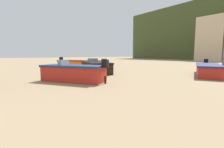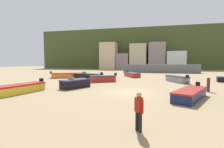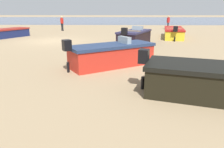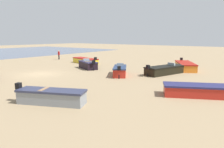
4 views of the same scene
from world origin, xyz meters
name	(u,v)px [view 2 (image 2 of 4)]	position (x,y,z in m)	size (l,w,h in m)	color
ground_plane	(130,93)	(0.00, 0.00, 0.00)	(160.00, 160.00, 0.00)	#967E5D
headland_hill	(146,51)	(0.00, 66.00, 8.22)	(90.00, 32.00, 16.44)	#414D26
harbor_pier	(160,69)	(4.38, 30.00, 1.12)	(19.25, 2.40, 2.24)	slate
townhouse_far_left	(109,56)	(-13.96, 46.71, 5.14)	(6.08, 5.42, 10.28)	beige
townhouse_left	(123,62)	(-8.36, 47.17, 3.01)	(4.72, 6.33, 6.03)	gray
townhouse_centre	(138,57)	(-2.58, 46.53, 4.76)	(5.98, 5.06, 9.51)	#C7B892
townhouse_right	(157,56)	(4.07, 47.02, 4.93)	(5.78, 6.04, 9.86)	gray
townhouse_far_right	(175,61)	(10.55, 47.43, 3.30)	(6.38, 6.86, 6.61)	silver
boat_yellow_0	(19,89)	(-9.72, -2.53, 0.41)	(2.42, 5.19, 1.13)	gold
boat_black_1	(76,83)	(-6.09, 1.47, 0.49)	(2.64, 3.64, 1.26)	black
boat_red_2	(103,79)	(-4.72, 7.35, 0.48)	(3.75, 3.05, 1.24)	red
boat_grey_3	(177,79)	(5.51, 9.46, 0.45)	(2.84, 4.32, 1.19)	gray
boat_black_4	(88,76)	(-8.35, 10.89, 0.45)	(5.54, 3.06, 1.21)	black
boat_orange_6	(67,75)	(-12.70, 11.58, 0.45)	(5.32, 4.01, 1.21)	orange
boat_red_8	(132,75)	(-1.60, 16.36, 0.41)	(3.69, 5.26, 1.13)	red
boat_navy_9	(190,94)	(4.79, -1.49, 0.39)	(3.41, 4.92, 1.08)	navy
mooring_post_near_water	(208,85)	(7.20, 2.20, 0.66)	(0.28, 0.28, 1.32)	#4A2B29
beach_walker_foreground	(139,108)	(1.37, -8.22, 0.95)	(0.48, 0.48, 1.62)	black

